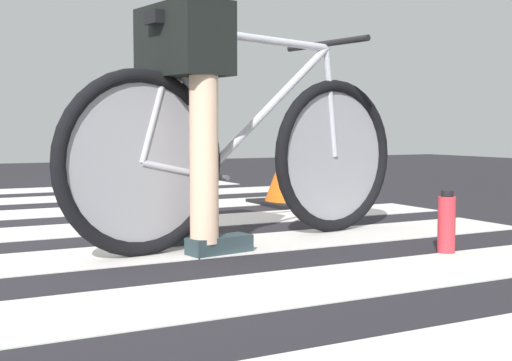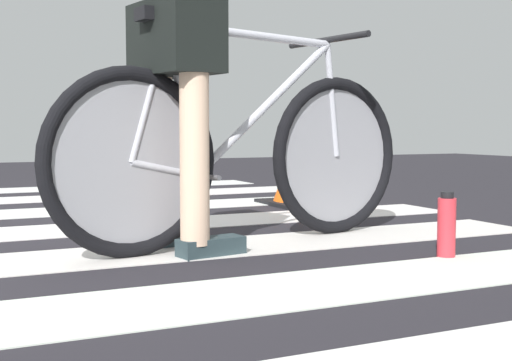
{
  "view_description": "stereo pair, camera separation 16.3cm",
  "coord_description": "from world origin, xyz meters",
  "px_view_note": "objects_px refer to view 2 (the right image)",
  "views": [
    {
      "loc": [
        -0.17,
        -3.23,
        0.51
      ],
      "look_at": [
        1.35,
        -0.33,
        0.26
      ],
      "focal_mm": 47.99,
      "sensor_mm": 36.0,
      "label": 1
    },
    {
      "loc": [
        -0.01,
        -3.23,
        0.51
      ],
      "look_at": [
        1.35,
        -0.33,
        0.26
      ],
      "focal_mm": 47.99,
      "sensor_mm": 36.0,
      "label": 2
    }
  ],
  "objects_px": {
    "water_bottle": "(447,226)",
    "bicycle_1_of_2": "(244,152)",
    "traffic_cone": "(305,163)",
    "cyclist_1_of_2": "(177,91)"
  },
  "relations": [
    {
      "from": "water_bottle",
      "to": "bicycle_1_of_2",
      "type": "bearing_deg",
      "value": 134.39
    },
    {
      "from": "water_bottle",
      "to": "traffic_cone",
      "type": "xyz_separation_m",
      "value": [
        0.4,
        1.8,
        0.15
      ]
    },
    {
      "from": "bicycle_1_of_2",
      "to": "traffic_cone",
      "type": "relative_size",
      "value": 3.08
    },
    {
      "from": "cyclist_1_of_2",
      "to": "water_bottle",
      "type": "distance_m",
      "value": 1.14
    },
    {
      "from": "cyclist_1_of_2",
      "to": "traffic_cone",
      "type": "bearing_deg",
      "value": 34.62
    },
    {
      "from": "bicycle_1_of_2",
      "to": "water_bottle",
      "type": "distance_m",
      "value": 0.86
    },
    {
      "from": "cyclist_1_of_2",
      "to": "water_bottle",
      "type": "relative_size",
      "value": 3.9
    },
    {
      "from": "bicycle_1_of_2",
      "to": "cyclist_1_of_2",
      "type": "height_order",
      "value": "cyclist_1_of_2"
    },
    {
      "from": "water_bottle",
      "to": "cyclist_1_of_2",
      "type": "bearing_deg",
      "value": 148.91
    },
    {
      "from": "water_bottle",
      "to": "traffic_cone",
      "type": "relative_size",
      "value": 0.45
    }
  ]
}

